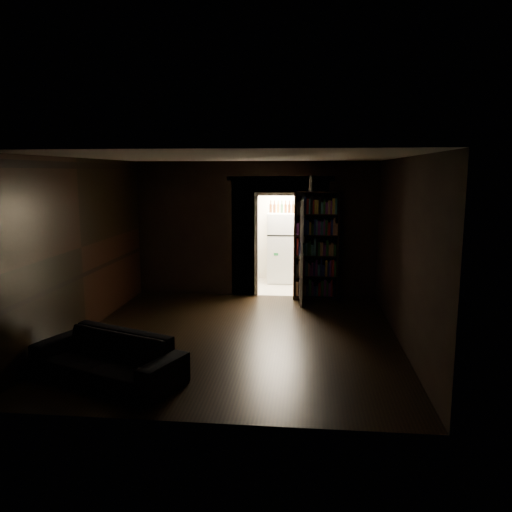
% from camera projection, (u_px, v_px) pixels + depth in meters
% --- Properties ---
extents(ground, '(5.50, 5.50, 0.00)m').
position_uv_depth(ground, '(238.00, 337.00, 7.89)').
color(ground, black).
rests_on(ground, ground).
extents(room_walls, '(5.02, 5.61, 2.84)m').
position_uv_depth(room_walls, '(245.00, 224.00, 8.66)').
color(room_walls, black).
rests_on(room_walls, ground).
extents(kitchen_alcove, '(2.20, 1.80, 2.60)m').
position_uv_depth(kitchen_alcove, '(282.00, 232.00, 11.44)').
color(kitchen_alcove, '#AFA698').
rests_on(kitchen_alcove, ground).
extents(sofa, '(2.15, 1.54, 0.76)m').
position_uv_depth(sofa, '(107.00, 350.00, 6.24)').
color(sofa, black).
rests_on(sofa, ground).
extents(bookshelf, '(0.94, 0.47, 2.20)m').
position_uv_depth(bookshelf, '(316.00, 246.00, 10.12)').
color(bookshelf, black).
rests_on(bookshelf, ground).
extents(refrigerator, '(0.95, 0.92, 1.65)m').
position_uv_depth(refrigerator, '(284.00, 247.00, 11.73)').
color(refrigerator, white).
rests_on(refrigerator, ground).
extents(door, '(0.05, 0.85, 2.05)m').
position_uv_depth(door, '(302.00, 251.00, 9.89)').
color(door, white).
rests_on(door, ground).
extents(figurine, '(0.11, 0.11, 0.32)m').
position_uv_depth(figurine, '(311.00, 183.00, 9.93)').
color(figurine, silver).
rests_on(figurine, bookshelf).
extents(bottles, '(0.68, 0.35, 0.28)m').
position_uv_depth(bottles, '(282.00, 207.00, 11.46)').
color(bottles, black).
rests_on(bottles, refrigerator).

